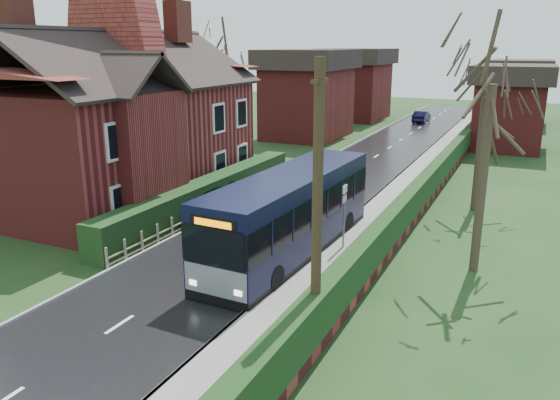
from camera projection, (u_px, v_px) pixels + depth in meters
The scene contains 18 objects.
ground at pixel (224, 257), 21.34m from camera, with size 140.00×140.00×0.00m, color #2A461E.
road at pixel (317, 195), 30.05m from camera, with size 6.00×100.00×0.02m, color black.
pavement at pixel (393, 203), 28.29m from camera, with size 2.50×100.00×0.14m, color slate.
kerb_right at pixel (371, 200), 28.78m from camera, with size 0.12×100.00×0.14m, color gray.
kerb_left at pixel (268, 188), 31.28m from camera, with size 0.12×100.00×0.10m, color gray.
front_hedge at pixel (207, 195), 27.07m from camera, with size 1.20×16.00×1.60m, color black.
picket_fence at pixel (221, 204), 26.86m from camera, with size 0.10×16.00×0.90m, color tan, non-canonical shape.
right_wall_hedge at pixel (425, 189), 27.40m from camera, with size 0.60×50.00×1.80m.
brick_house at pixel (122, 118), 27.87m from camera, with size 9.30×14.60×10.30m.
bus at pixel (290, 215), 21.27m from camera, with size 2.87×10.73×3.23m.
car_silver at pixel (276, 191), 28.60m from camera, with size 1.45×3.61×1.23m, color #A6A6AB.
car_green at pixel (214, 205), 25.83m from camera, with size 1.87×4.59×1.33m, color black.
car_distant at pixel (421, 117), 58.05m from camera, with size 1.31×3.75×1.24m, color black.
bus_stop_sign at pixel (344, 207), 21.52m from camera, with size 0.08×0.41×2.74m.
telegraph_pole at pixel (317, 215), 13.55m from camera, with size 0.26×0.99×7.73m.
tree_right_near at pixel (494, 70), 18.13m from camera, with size 4.45×4.45×9.60m.
tree_right_far at pixel (485, 89), 25.78m from camera, with size 4.14×4.14×7.99m.
tree_house_side at pixel (223, 48), 38.25m from camera, with size 4.57×4.57×10.39m.
Camera 1 is at (10.46, -17.10, 7.98)m, focal length 35.00 mm.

